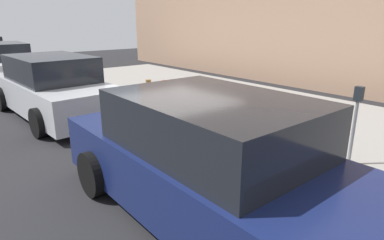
# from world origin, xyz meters

# --- Properties ---
(ground_plane) EXTENTS (40.00, 40.00, 0.00)m
(ground_plane) POSITION_xyz_m (0.00, 0.00, 0.00)
(ground_plane) COLOR black
(sidewalk_curb) EXTENTS (18.00, 5.00, 0.14)m
(sidewalk_curb) POSITION_xyz_m (0.00, -2.50, 0.07)
(sidewalk_curb) COLOR gray
(sidewalk_curb) RESTS_ON ground_plane
(suitcase_red_0) EXTENTS (0.36, 0.21, 0.74)m
(suitcase_red_0) POSITION_xyz_m (-2.86, -0.47, 0.41)
(suitcase_red_0) COLOR red
(suitcase_red_0) RESTS_ON sidewalk_curb
(suitcase_teal_1) EXTENTS (0.51, 0.28, 0.90)m
(suitcase_teal_1) POSITION_xyz_m (-2.37, -0.40, 0.46)
(suitcase_teal_1) COLOR #0F606B
(suitcase_teal_1) RESTS_ON sidewalk_curb
(suitcase_maroon_2) EXTENTS (0.48, 0.23, 0.65)m
(suitcase_maroon_2) POSITION_xyz_m (-1.83, -0.46, 0.44)
(suitcase_maroon_2) COLOR maroon
(suitcase_maroon_2) RESTS_ON sidewalk_curb
(suitcase_silver_3) EXTENTS (0.37, 0.24, 1.01)m
(suitcase_silver_3) POSITION_xyz_m (-1.36, -0.49, 0.49)
(suitcase_silver_3) COLOR #9EA0A8
(suitcase_silver_3) RESTS_ON sidewalk_curb
(suitcase_black_4) EXTENTS (0.46, 0.27, 0.88)m
(suitcase_black_4) POSITION_xyz_m (-0.91, -0.51, 0.47)
(suitcase_black_4) COLOR black
(suitcase_black_4) RESTS_ON sidewalk_curb
(suitcase_olive_5) EXTENTS (0.44, 0.29, 0.72)m
(suitcase_olive_5) POSITION_xyz_m (-0.42, -0.48, 0.47)
(suitcase_olive_5) COLOR #59601E
(suitcase_olive_5) RESTS_ON sidewalk_curb
(suitcase_navy_6) EXTENTS (0.48, 0.24, 0.84)m
(suitcase_navy_6) POSITION_xyz_m (0.08, -0.41, 0.46)
(suitcase_navy_6) COLOR navy
(suitcase_navy_6) RESTS_ON sidewalk_curb
(fire_hydrant) EXTENTS (0.39, 0.21, 0.75)m
(fire_hydrant) POSITION_xyz_m (0.96, -0.46, 0.53)
(fire_hydrant) COLOR red
(fire_hydrant) RESTS_ON sidewalk_curb
(bollard_post) EXTENTS (0.15, 0.15, 0.70)m
(bollard_post) POSITION_xyz_m (1.48, -0.31, 0.49)
(bollard_post) COLOR brown
(bollard_post) RESTS_ON sidewalk_curb
(parking_meter) EXTENTS (0.12, 0.09, 1.27)m
(parking_meter) POSITION_xyz_m (-3.84, -0.71, 0.97)
(parking_meter) COLOR slate
(parking_meter) RESTS_ON sidewalk_curb
(parked_car_navy_0) EXTENTS (4.62, 2.05, 1.54)m
(parked_car_navy_0) POSITION_xyz_m (-3.34, 1.85, 0.73)
(parked_car_navy_0) COLOR #141E4C
(parked_car_navy_0) RESTS_ON ground_plane
(parked_car_silver_1) EXTENTS (4.75, 2.15, 1.53)m
(parked_car_silver_1) POSITION_xyz_m (2.56, 1.85, 0.72)
(parked_car_silver_1) COLOR #B2B5BA
(parked_car_silver_1) RESTS_ON ground_plane
(parked_car_white_2) EXTENTS (4.66, 2.08, 1.54)m
(parked_car_white_2) POSITION_xyz_m (8.60, 1.85, 0.73)
(parked_car_white_2) COLOR silver
(parked_car_white_2) RESTS_ON ground_plane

